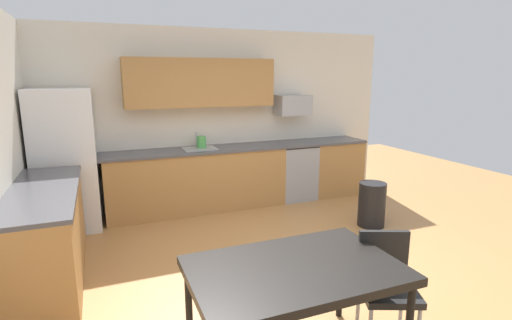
{
  "coord_description": "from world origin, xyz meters",
  "views": [
    {
      "loc": [
        -1.74,
        -3.31,
        2.01
      ],
      "look_at": [
        0.0,
        1.0,
        1.0
      ],
      "focal_mm": 27.5,
      "sensor_mm": 36.0,
      "label": 1
    }
  ],
  "objects_px": {
    "dining_table": "(295,275)",
    "chair_near_table": "(386,280)",
    "kettle": "(201,143)",
    "refrigerator": "(65,161)",
    "microwave": "(293,105)",
    "oven_range": "(294,171)",
    "trash_bin": "(372,204)"
  },
  "relations": [
    {
      "from": "dining_table",
      "to": "chair_near_table",
      "type": "height_order",
      "value": "chair_near_table"
    },
    {
      "from": "dining_table",
      "to": "kettle",
      "type": "relative_size",
      "value": 7.0
    },
    {
      "from": "refrigerator",
      "to": "kettle",
      "type": "relative_size",
      "value": 9.24
    },
    {
      "from": "refrigerator",
      "to": "microwave",
      "type": "height_order",
      "value": "refrigerator"
    },
    {
      "from": "chair_near_table",
      "to": "oven_range",
      "type": "bearing_deg",
      "value": 73.48
    },
    {
      "from": "trash_bin",
      "to": "oven_range",
      "type": "bearing_deg",
      "value": 104.59
    },
    {
      "from": "dining_table",
      "to": "trash_bin",
      "type": "xyz_separation_m",
      "value": [
        2.2,
        1.97,
        -0.4
      ]
    },
    {
      "from": "oven_range",
      "to": "kettle",
      "type": "xyz_separation_m",
      "value": [
        -1.54,
        0.05,
        0.56
      ]
    },
    {
      "from": "oven_range",
      "to": "dining_table",
      "type": "relative_size",
      "value": 0.65
    },
    {
      "from": "refrigerator",
      "to": "dining_table",
      "type": "height_order",
      "value": "refrigerator"
    },
    {
      "from": "chair_near_table",
      "to": "kettle",
      "type": "xyz_separation_m",
      "value": [
        -0.51,
        3.54,
        0.52
      ]
    },
    {
      "from": "refrigerator",
      "to": "dining_table",
      "type": "relative_size",
      "value": 1.32
    },
    {
      "from": "dining_table",
      "to": "chair_near_table",
      "type": "xyz_separation_m",
      "value": [
        0.78,
        0.0,
        -0.2
      ]
    },
    {
      "from": "refrigerator",
      "to": "trash_bin",
      "type": "relative_size",
      "value": 3.08
    },
    {
      "from": "chair_near_table",
      "to": "kettle",
      "type": "relative_size",
      "value": 4.25
    },
    {
      "from": "microwave",
      "to": "dining_table",
      "type": "distance_m",
      "value": 4.11
    },
    {
      "from": "trash_bin",
      "to": "kettle",
      "type": "relative_size",
      "value": 3.0
    },
    {
      "from": "refrigerator",
      "to": "dining_table",
      "type": "bearing_deg",
      "value": -65.21
    },
    {
      "from": "microwave",
      "to": "dining_table",
      "type": "relative_size",
      "value": 0.39
    },
    {
      "from": "refrigerator",
      "to": "dining_table",
      "type": "distance_m",
      "value": 3.77
    },
    {
      "from": "trash_bin",
      "to": "kettle",
      "type": "distance_m",
      "value": 2.59
    },
    {
      "from": "oven_range",
      "to": "dining_table",
      "type": "height_order",
      "value": "oven_range"
    },
    {
      "from": "kettle",
      "to": "dining_table",
      "type": "bearing_deg",
      "value": -94.33
    },
    {
      "from": "trash_bin",
      "to": "microwave",
      "type": "bearing_deg",
      "value": 103.72
    },
    {
      "from": "refrigerator",
      "to": "microwave",
      "type": "relative_size",
      "value": 3.42
    },
    {
      "from": "microwave",
      "to": "trash_bin",
      "type": "height_order",
      "value": "microwave"
    },
    {
      "from": "oven_range",
      "to": "kettle",
      "type": "distance_m",
      "value": 1.64
    },
    {
      "from": "microwave",
      "to": "trash_bin",
      "type": "bearing_deg",
      "value": -76.28
    },
    {
      "from": "oven_range",
      "to": "chair_near_table",
      "type": "height_order",
      "value": "oven_range"
    },
    {
      "from": "microwave",
      "to": "dining_table",
      "type": "height_order",
      "value": "microwave"
    },
    {
      "from": "microwave",
      "to": "kettle",
      "type": "height_order",
      "value": "microwave"
    },
    {
      "from": "refrigerator",
      "to": "chair_near_table",
      "type": "distance_m",
      "value": 4.16
    }
  ]
}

